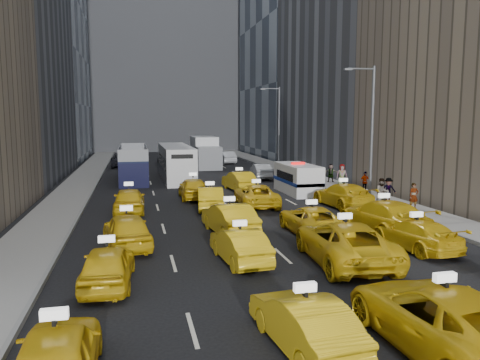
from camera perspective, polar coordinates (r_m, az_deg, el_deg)
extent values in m
plane|color=black|center=(17.87, 7.23, -10.93)|extent=(160.00, 160.00, 0.00)
cube|color=gray|center=(41.54, -19.11, -0.65)|extent=(3.00, 90.00, 0.15)
cube|color=gray|center=(44.42, 8.90, 0.17)|extent=(3.00, 90.00, 0.15)
cube|color=slate|center=(41.40, -17.11, -0.58)|extent=(0.15, 90.00, 0.18)
cube|color=slate|center=(43.91, 7.15, 0.13)|extent=(0.15, 90.00, 0.18)
cube|color=#2D3847|center=(73.06, -25.54, 18.87)|extent=(16.00, 22.00, 42.00)
cube|color=slate|center=(89.28, -9.30, 16.59)|extent=(30.00, 12.00, 40.00)
cylinder|color=#595B60|center=(31.80, 15.76, 5.14)|extent=(0.20, 0.20, 9.00)
cylinder|color=#595B60|center=(31.53, 14.56, 12.99)|extent=(1.80, 0.12, 0.12)
cube|color=slate|center=(31.12, 13.05, 13.02)|extent=(0.50, 0.22, 0.12)
cylinder|color=#595B60|center=(50.28, 4.76, 6.12)|extent=(0.20, 0.20, 9.00)
cylinder|color=#595B60|center=(50.10, 3.81, 11.05)|extent=(1.80, 0.12, 0.12)
cube|color=slate|center=(49.85, 2.80, 11.02)|extent=(0.50, 0.22, 0.12)
imported|color=gold|center=(10.98, -21.45, -19.52)|extent=(1.81, 4.30, 1.45)
imported|color=gold|center=(12.05, 7.85, -16.81)|extent=(1.86, 4.23, 1.35)
imported|color=gold|center=(12.84, 23.44, -15.17)|extent=(2.78, 5.85, 1.61)
imported|color=gold|center=(16.66, -15.84, -9.99)|extent=(1.89, 4.21, 1.40)
imported|color=gold|center=(18.61, -0.03, -7.96)|extent=(1.81, 4.21, 1.35)
imported|color=gold|center=(18.95, 12.59, -7.39)|extent=(3.18, 6.12, 1.65)
imported|color=gold|center=(21.74, 20.61, -6.22)|extent=(2.34, 4.74, 1.32)
imported|color=gold|center=(21.21, -13.61, -5.97)|extent=(2.43, 4.74, 1.55)
imported|color=gold|center=(23.03, -1.30, -4.72)|extent=(2.18, 4.82, 1.53)
imported|color=gold|center=(23.46, 8.68, -4.81)|extent=(2.32, 4.90, 1.35)
imported|color=gold|center=(24.17, 17.05, -4.30)|extent=(2.75, 5.93, 1.68)
imported|color=gold|center=(28.99, -13.36, -2.39)|extent=(1.93, 4.57, 1.54)
imported|color=gold|center=(29.38, -3.68, -2.20)|extent=(2.00, 4.47, 1.43)
imported|color=gold|center=(30.28, 1.99, -1.88)|extent=(2.77, 5.34, 1.44)
imported|color=gold|center=(30.83, 12.44, -1.80)|extent=(2.56, 5.42, 1.53)
imported|color=gold|center=(33.25, -5.74, -0.99)|extent=(1.90, 4.57, 1.55)
imported|color=gold|center=(37.11, -0.10, -0.11)|extent=(2.09, 4.70, 1.50)
cube|color=white|center=(35.94, 7.05, 0.16)|extent=(2.55, 5.68, 2.21)
cylinder|color=black|center=(33.99, 6.66, -1.38)|extent=(0.28, 0.88, 0.88)
cylinder|color=black|center=(34.63, 9.49, -1.27)|extent=(0.28, 0.88, 0.88)
cylinder|color=black|center=(37.49, 4.76, -0.54)|extent=(0.28, 0.88, 0.88)
cylinder|color=black|center=(38.07, 7.36, -0.45)|extent=(0.28, 0.88, 0.88)
cube|color=navy|center=(35.96, 7.04, -0.08)|extent=(2.59, 5.68, 0.25)
cube|color=red|center=(35.81, 7.08, 2.04)|extent=(1.03, 0.43, 0.16)
cube|color=black|center=(44.28, -12.87, 1.98)|extent=(3.34, 10.92, 3.13)
cylinder|color=black|center=(39.96, -14.35, -0.09)|extent=(0.28, 1.10, 1.10)
cylinder|color=black|center=(39.96, -11.28, -0.01)|extent=(0.28, 1.10, 1.10)
cylinder|color=black|center=(48.85, -14.10, 1.24)|extent=(0.28, 1.10, 1.10)
cylinder|color=black|center=(48.85, -11.58, 1.32)|extent=(0.28, 1.10, 1.10)
cube|color=silver|center=(44.54, -7.84, 2.15)|extent=(4.01, 12.44, 3.16)
cylinder|color=black|center=(39.40, -8.77, -0.05)|extent=(0.28, 1.10, 1.10)
cylinder|color=black|center=(39.62, -5.53, 0.04)|extent=(0.28, 1.10, 1.10)
cylinder|color=black|center=(49.73, -9.64, 1.47)|extent=(0.28, 1.10, 1.10)
cylinder|color=black|center=(49.90, -7.07, 1.54)|extent=(0.28, 1.10, 1.10)
cube|color=silver|center=(55.04, -4.26, 3.41)|extent=(3.33, 8.01, 3.57)
cylinder|color=black|center=(52.01, -5.04, 1.80)|extent=(0.28, 1.10, 1.10)
cylinder|color=black|center=(52.38, -2.46, 1.86)|extent=(0.28, 1.10, 1.10)
cylinder|color=black|center=(57.95, -5.86, 2.36)|extent=(0.28, 1.10, 1.10)
cylinder|color=black|center=(58.28, -3.53, 2.42)|extent=(0.28, 1.10, 1.10)
imported|color=#979A9E|center=(44.45, 2.56, 1.08)|extent=(1.90, 4.46, 1.43)
imported|color=black|center=(57.16, -14.22, 2.33)|extent=(2.73, 5.61, 1.54)
imported|color=gray|center=(61.72, -6.03, 2.89)|extent=(2.39, 5.53, 1.58)
imported|color=black|center=(60.45, -9.08, 2.64)|extent=(1.98, 4.15, 1.37)
imported|color=#B6B8BE|center=(60.01, -1.66, 2.79)|extent=(1.81, 4.76, 1.55)
imported|color=gray|center=(30.55, 20.42, -1.83)|extent=(0.63, 0.46, 1.60)
imported|color=gray|center=(30.87, 16.92, -1.43)|extent=(0.93, 0.61, 1.77)
imported|color=gray|center=(32.96, 17.64, -1.10)|extent=(1.09, 0.70, 1.56)
imported|color=gray|center=(36.70, 14.98, -0.18)|extent=(0.96, 0.58, 1.54)
imported|color=gray|center=(39.33, 12.31, 0.59)|extent=(0.98, 0.69, 1.81)
imported|color=gray|center=(41.80, 11.01, 0.87)|extent=(1.53, 0.91, 1.59)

